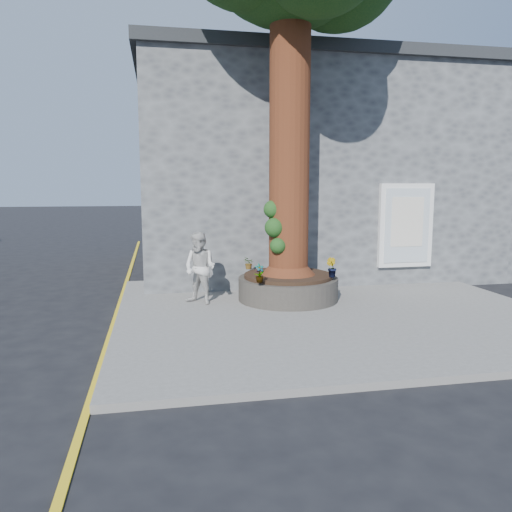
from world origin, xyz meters
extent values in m
plane|color=black|center=(0.00, 0.00, 0.00)|extent=(120.00, 120.00, 0.00)
cube|color=slate|center=(1.50, 1.00, 0.06)|extent=(9.00, 8.00, 0.12)
cube|color=yellow|center=(-3.05, 1.00, 0.00)|extent=(0.10, 30.00, 0.01)
cube|color=#494C4E|center=(2.50, 7.20, 3.00)|extent=(10.00, 8.00, 6.00)
cube|color=black|center=(2.50, 7.20, 6.15)|extent=(10.30, 8.30, 0.30)
cube|color=white|center=(4.30, 3.14, 1.70)|extent=(1.50, 0.12, 2.20)
cube|color=silver|center=(4.30, 3.08, 1.70)|extent=(1.25, 0.04, 1.95)
cube|color=silver|center=(4.30, 3.06, 1.80)|extent=(0.90, 0.02, 1.30)
cube|color=#494C4E|center=(10.50, 7.20, 3.00)|extent=(6.00, 8.00, 6.00)
cylinder|color=black|center=(0.80, 2.00, 0.38)|extent=(2.30, 2.30, 0.52)
cylinder|color=black|center=(0.80, 2.00, 0.68)|extent=(2.04, 2.04, 0.08)
cylinder|color=#491C12|center=(0.80, 2.00, 4.47)|extent=(0.90, 0.90, 7.50)
cone|color=#491C12|center=(0.80, 2.00, 1.07)|extent=(1.24, 1.24, 0.70)
sphere|color=#1C3D14|center=(0.42, 1.80, 1.82)|extent=(0.44, 0.44, 0.44)
sphere|color=#1C3D14|center=(0.48, 1.70, 1.42)|extent=(0.36, 0.36, 0.36)
sphere|color=#1C3D14|center=(0.40, 1.92, 2.22)|extent=(0.40, 0.40, 0.40)
imported|color=#121932|center=(1.25, 3.43, 0.94)|extent=(0.63, 0.44, 1.64)
imported|color=silver|center=(-1.23, 2.00, 0.92)|extent=(0.99, 0.96, 1.61)
cube|color=white|center=(1.56, 3.30, 0.26)|extent=(0.22, 0.16, 0.28)
imported|color=gray|center=(-0.05, 1.15, 0.92)|extent=(0.24, 0.20, 0.40)
imported|color=gray|center=(1.65, 1.46, 0.94)|extent=(0.32, 0.32, 0.43)
imported|color=gray|center=(-0.05, 1.15, 0.87)|extent=(0.23, 0.23, 0.30)
imported|color=gray|center=(0.03, 2.85, 0.87)|extent=(0.29, 0.32, 0.30)
camera|label=1|loc=(-2.13, -8.98, 2.76)|focal=35.00mm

